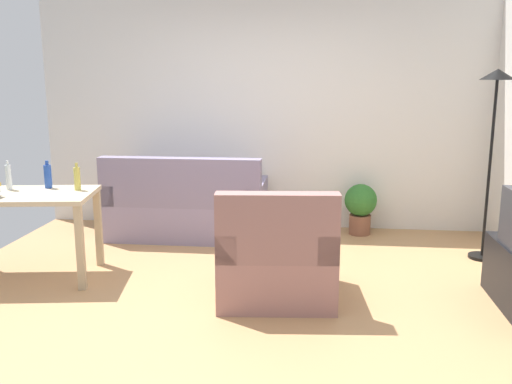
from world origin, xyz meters
name	(u,v)px	position (x,y,z in m)	size (l,w,h in m)	color
ground_plane	(237,295)	(0.00, 0.00, -0.01)	(5.20, 4.40, 0.02)	tan
wall_rear	(264,111)	(0.00, 2.20, 1.35)	(5.20, 0.10, 2.70)	silver
couch	(187,209)	(-0.79, 1.59, 0.31)	(1.70, 0.84, 0.92)	gray
torchiere_lamp	(494,113)	(2.25, 1.17, 1.41)	(0.32, 0.32, 1.81)	black
desk	(22,205)	(-1.89, 0.19, 0.65)	(1.29, 0.87, 0.76)	#C6B28E
potted_plant	(361,205)	(1.12, 1.90, 0.33)	(0.36, 0.36, 0.57)	brown
armchair	(276,260)	(0.32, -0.05, 0.32)	(0.97, 0.91, 0.92)	#996B66
bottle_clear	(9,177)	(-2.07, 0.31, 0.87)	(0.05, 0.05, 0.26)	silver
bottle_blue	(48,176)	(-1.76, 0.43, 0.87)	(0.07, 0.07, 0.25)	#2347A3
bottle_squat	(77,178)	(-1.46, 0.36, 0.87)	(0.06, 0.06, 0.24)	#BCB24C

